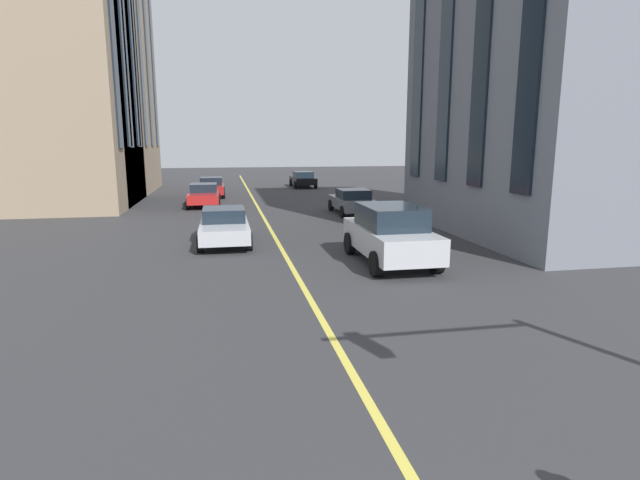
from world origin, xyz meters
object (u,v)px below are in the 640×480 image
(car_silver_oncoming, at_px, (390,234))
(car_black_parked_b, at_px, (303,179))
(car_red_near, at_px, (204,195))
(car_silver_parked_a, at_px, (224,226))
(car_grey_mid, at_px, (352,201))
(car_red_trailing, at_px, (211,187))

(car_silver_oncoming, bearing_deg, car_black_parked_b, -3.41)
(car_red_near, xyz_separation_m, car_silver_parked_a, (-12.10, -1.16, 0.00))
(car_grey_mid, relative_size, car_red_near, 1.00)
(car_silver_oncoming, bearing_deg, car_silver_parked_a, 50.92)
(car_silver_oncoming, bearing_deg, car_red_trailing, 15.56)
(car_silver_oncoming, relative_size, car_black_parked_b, 1.07)
(car_silver_parked_a, relative_size, car_black_parked_b, 1.00)
(car_black_parked_b, bearing_deg, car_silver_parked_a, 163.97)
(car_grey_mid, distance_m, car_black_parked_b, 17.15)
(car_grey_mid, distance_m, car_silver_parked_a, 9.87)
(car_red_near, bearing_deg, car_grey_mid, -122.09)
(car_grey_mid, height_order, car_red_trailing, car_red_trailing)
(car_red_near, height_order, car_silver_parked_a, same)
(car_silver_oncoming, distance_m, car_black_parked_b, 28.49)
(car_red_trailing, bearing_deg, car_grey_mid, -143.47)
(car_silver_oncoming, distance_m, car_red_trailing, 22.57)
(car_silver_parked_a, distance_m, car_red_trailing, 17.50)
(car_silver_oncoming, distance_m, car_silver_parked_a, 6.77)
(car_grey_mid, bearing_deg, car_silver_oncoming, 171.46)
(car_silver_oncoming, height_order, car_silver_parked_a, car_silver_oncoming)
(car_silver_oncoming, bearing_deg, car_red_near, 21.39)
(car_silver_parked_a, bearing_deg, car_red_trailing, 2.63)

